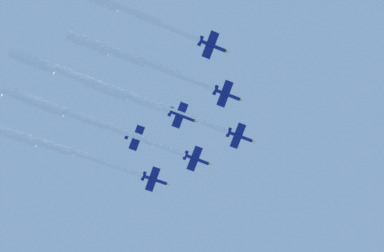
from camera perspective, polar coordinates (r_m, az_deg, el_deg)
name	(u,v)px	position (r m, az deg, el deg)	size (l,w,h in m)	color
jet_lead	(141,101)	(184.07, -5.08, 2.54)	(42.70, 43.83, 4.41)	navy
jet_port_inner	(81,117)	(188.23, -10.96, 0.86)	(48.43, 50.76, 4.43)	navy
jet_starboard_inner	(125,56)	(176.98, -6.71, 6.96)	(42.06, 43.54, 4.52)	navy
jet_port_mid	(72,75)	(183.63, -11.89, 5.03)	(45.20, 47.33, 4.44)	navy
jet_starboard_mid	(52,146)	(195.20, -13.71, -1.96)	(44.87, 44.85, 4.51)	navy
jet_starboard_outer	(20,96)	(190.21, -16.69, 2.83)	(48.41, 50.01, 4.40)	navy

